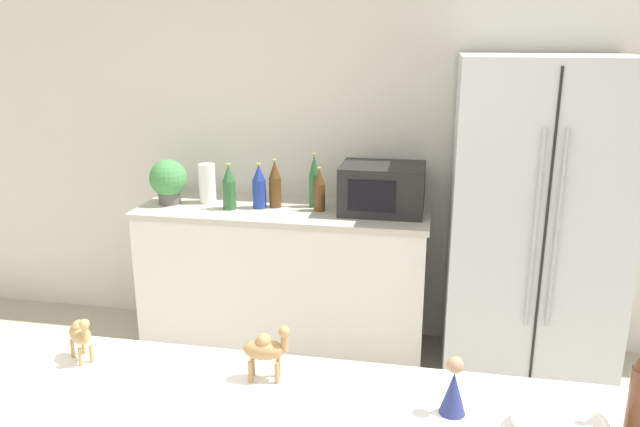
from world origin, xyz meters
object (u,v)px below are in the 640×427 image
Objects in this scene: paper_towel_roll at (207,183)px; back_bottle_1 at (229,187)px; wise_man_figurine_crimson at (453,389)px; back_bottle_3 at (275,184)px; potted_plant at (168,180)px; microwave at (382,189)px; back_bottle_2 at (319,190)px; refrigerator at (533,226)px; back_bottle_0 at (259,187)px; camel_figurine at (266,348)px; back_bottle_4 at (314,181)px; camel_figurine_second at (80,333)px.

paper_towel_roll is 0.87× the size of back_bottle_1.
back_bottle_1 reaches higher than wise_man_figurine_crimson.
back_bottle_3 is 2.27m from wise_man_figurine_crimson.
potted_plant is 0.99× the size of back_bottle_1.
microwave reaches higher than wise_man_figurine_crimson.
back_bottle_2 is at bearing 0.83° from potted_plant.
refrigerator reaches higher than paper_towel_roll.
refrigerator is 1.21m from back_bottle_2.
back_bottle_2 is (0.71, -0.05, 0.00)m from paper_towel_roll.
back_bottle_3 is (0.66, 0.04, -0.01)m from potted_plant.
back_bottle_3 reaches higher than back_bottle_0.
paper_towel_roll reaches higher than camel_figurine.
microwave is at bearing 85.67° from camel_figurine.
camel_figurine is (0.58, -1.92, 0.01)m from back_bottle_0.
paper_towel_roll is at bearing 125.26° from wise_man_figurine_crimson.
microwave is 2.94× the size of wise_man_figurine_crimson.
back_bottle_2 is 1.94m from camel_figurine.
back_bottle_4 is at bearing 16.63° from back_bottle_1.
paper_towel_roll is at bearing 115.02° from camel_figurine.
microwave is at bearing -5.26° from back_bottle_4.
wise_man_figurine_crimson reaches higher than camel_figurine_second.
wise_man_figurine_crimson is at bearing -56.74° from back_bottle_1.
back_bottle_3 is 0.90× the size of back_bottle_4.
back_bottle_4 reaches higher than paper_towel_roll.
paper_towel_roll is at bearing 147.59° from back_bottle_1.
potted_plant is at bearing -177.45° from microwave.
potted_plant is at bearing 106.46° from camel_figurine_second.
paper_towel_roll is at bearing -177.37° from back_bottle_4.
paper_towel_roll is 2.01m from camel_figurine_second.
back_bottle_2 is 0.89× the size of back_bottle_3.
microwave reaches higher than back_bottle_1.
refrigerator is 1.57m from back_bottle_0.
camel_figurine_second is at bearing -90.15° from back_bottle_0.
camel_figurine is (0.26, -2.01, -0.01)m from back_bottle_4.
paper_towel_roll is 0.35m from back_bottle_0.
camel_figurine_second is (-0.32, -2.01, -0.02)m from back_bottle_4.
back_bottle_4 is 2.03m from camel_figurine_second.
microwave is 1.47× the size of back_bottle_4.
paper_towel_roll is (-1.91, 0.11, 0.13)m from refrigerator.
back_bottle_0 is 0.93× the size of back_bottle_3.
back_bottle_3 reaches higher than back_bottle_1.
refrigerator is at bearing -1.94° from back_bottle_0.
back_bottle_1 is 0.84× the size of back_bottle_4.
wise_man_figurine_crimson is at bearing -3.60° from camel_figurine_second.
back_bottle_1 is 0.51m from back_bottle_4.
microwave is at bearing 100.41° from wise_man_figurine_crimson.
wise_man_figurine_crimson is at bearing -79.59° from microwave.
camel_figurine is 0.53m from wise_man_figurine_crimson.
back_bottle_0 reaches higher than paper_towel_roll.
back_bottle_4 is (0.32, 0.09, 0.03)m from back_bottle_0.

